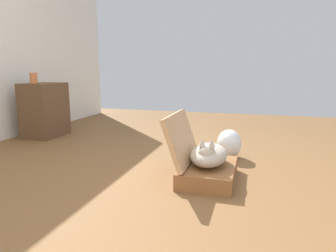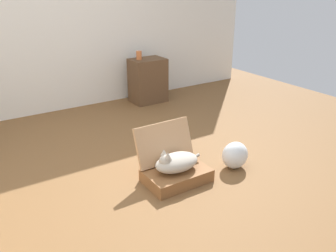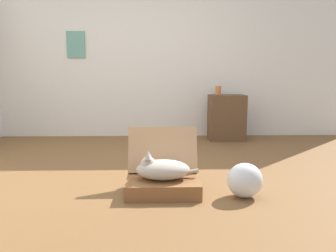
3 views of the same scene
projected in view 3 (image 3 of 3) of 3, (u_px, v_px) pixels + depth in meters
The scene contains 8 objects.
ground_plane at pixel (148, 178), 3.09m from camera, with size 7.68×7.68×0.00m, color brown.
wall_back at pixel (152, 54), 5.12m from camera, with size 6.40×0.15×2.60m.
suitcase_base at pixel (163, 186), 2.68m from camera, with size 0.60×0.40×0.12m, color brown.
suitcase_lid at pixel (163, 150), 2.86m from camera, with size 0.60×0.40×0.04m, color tan.
cat at pixel (162, 169), 2.66m from camera, with size 0.52×0.28×0.23m.
plastic_bag_white at pixel (245, 180), 2.59m from camera, with size 0.28×0.24×0.28m, color silver.
side_table at pixel (226, 117), 4.89m from camera, with size 0.52×0.38×0.68m, color brown.
vase_tall at pixel (218, 90), 4.85m from camera, with size 0.08×0.08×0.13m, color #CC6B38.
Camera 3 is at (0.12, -2.98, 0.97)m, focal length 34.79 mm.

